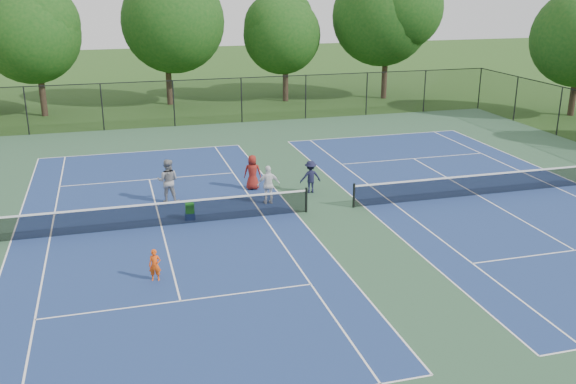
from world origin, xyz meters
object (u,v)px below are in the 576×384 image
object	(u,v)px
tree_back_a	(35,28)
tree_back_b	(165,16)
child_player	(155,265)
ball_hopper	(190,208)
bystander_a	(269,185)
tree_back_d	(387,11)
ball_crate	(190,216)
tree_back_c	(285,30)
bystander_b	(310,177)
bystander_c	(253,172)
instructor	(168,181)

from	to	relation	value
tree_back_a	tree_back_b	xyz separation A→B (m)	(9.00, 2.00, 0.56)
child_player	ball_hopper	xyz separation A→B (m)	(1.79, 5.24, -0.05)
tree_back_a	bystander_a	size ratio (longest dim) A/B	5.41
tree_back_b	ball_hopper	size ratio (longest dim) A/B	24.53
tree_back_a	tree_back_d	xyz separation A→B (m)	(26.00, 0.00, 0.79)
ball_crate	tree_back_c	bearing A→B (deg)	66.23
bystander_b	bystander_c	xyz separation A→B (m)	(-2.41, 1.18, 0.06)
bystander_b	bystander_c	size ratio (longest dim) A/B	0.92
tree_back_c	child_player	size ratio (longest dim) A/B	7.86
instructor	ball_hopper	distance (m)	2.51
bystander_b	tree_back_c	bearing A→B (deg)	-102.19
tree_back_b	tree_back_c	xyz separation A→B (m)	(9.00, -1.00, -1.11)
ball_hopper	instructor	bearing A→B (deg)	104.12
ball_crate	tree_back_d	bearing A→B (deg)	51.37
bystander_a	bystander_b	xyz separation A→B (m)	(2.18, 0.94, -0.10)
child_player	tree_back_b	bearing A→B (deg)	95.02
tree_back_b	ball_hopper	xyz separation A→B (m)	(-1.80, -25.53, -6.11)
tree_back_a	instructor	size ratio (longest dim) A/B	4.77
tree_back_a	ball_crate	distance (m)	25.30
tree_back_b	tree_back_d	world-z (taller)	tree_back_d
tree_back_a	bystander_c	size ratio (longest dim) A/B	5.67
bystander_a	ball_crate	world-z (taller)	bystander_a
tree_back_c	instructor	distance (m)	25.31
bystander_a	ball_crate	xyz separation A→B (m)	(-3.52, -1.01, -0.71)
bystander_a	tree_back_b	bearing A→B (deg)	-83.65
instructor	bystander_a	size ratio (longest dim) A/B	1.13
instructor	ball_hopper	world-z (taller)	instructor
tree_back_b	ball_crate	world-z (taller)	tree_back_b
instructor	child_player	bearing A→B (deg)	97.96
child_player	ball_hopper	bearing A→B (deg)	82.82
instructor	ball_crate	bearing A→B (deg)	120.94
bystander_a	ball_hopper	world-z (taller)	bystander_a
child_player	bystander_b	bearing A→B (deg)	55.50
tree_back_d	ball_crate	xyz separation A→B (m)	(-18.80, -23.53, -6.69)
tree_back_a	ball_hopper	bearing A→B (deg)	-72.99
ball_hopper	tree_back_a	bearing A→B (deg)	107.01
bystander_c	ball_crate	xyz separation A→B (m)	(-3.29, -3.13, -0.67)
bystander_b	bystander_c	world-z (taller)	bystander_c
tree_back_a	tree_back_d	size ratio (longest dim) A/B	0.88
child_player	instructor	xyz separation A→B (m)	(1.19, 7.63, 0.43)
tree_back_b	instructor	distance (m)	23.94
bystander_b	ball_hopper	bearing A→B (deg)	19.41
bystander_c	ball_crate	world-z (taller)	bystander_c
bystander_a	child_player	bearing A→B (deg)	52.00
ball_hopper	tree_back_c	bearing A→B (deg)	66.23
ball_hopper	bystander_a	bearing A→B (deg)	16.00
tree_back_a	ball_crate	xyz separation A→B (m)	(7.20, -23.53, -5.90)
tree_back_d	ball_hopper	bearing A→B (deg)	-128.63
tree_back_c	instructor	size ratio (longest dim) A/B	4.38
tree_back_a	tree_back_b	size ratio (longest dim) A/B	0.91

